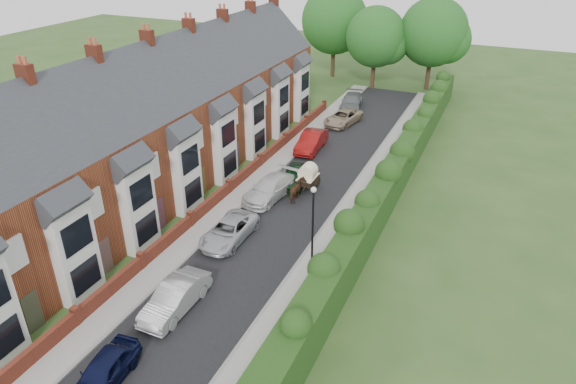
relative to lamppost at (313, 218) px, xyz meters
name	(u,v)px	position (x,y,z in m)	size (l,w,h in m)	color
ground	(225,293)	(-3.40, -4.00, -3.30)	(140.00, 140.00, 0.00)	#2D4C1E
road	(296,200)	(-3.90, 7.00, -3.29)	(6.00, 58.00, 0.02)	black
pavement_hedge_side	(352,211)	(0.20, 7.00, -3.24)	(2.20, 58.00, 0.12)	gray
pavement_house_side	(248,189)	(-7.75, 7.00, -3.24)	(1.70, 58.00, 0.12)	gray
kerb_hedge_side	(337,208)	(-0.85, 7.00, -3.23)	(0.18, 58.00, 0.13)	gray
kerb_house_side	(258,191)	(-6.95, 7.00, -3.23)	(0.18, 58.00, 0.13)	gray
hedge	(380,196)	(2.00, 7.00, -1.70)	(2.10, 58.00, 2.85)	#193912
terrace_row	(159,124)	(-14.27, 5.98, 1.18)	(9.05, 40.50, 11.50)	#974726
garden_wall_row	(229,187)	(-8.75, 6.00, -2.84)	(0.35, 40.35, 1.10)	maroon
lamppost	(313,218)	(0.00, 0.00, 0.00)	(0.32, 0.32, 5.16)	black
tree_far_left	(379,39)	(-6.05, 36.08, 2.41)	(7.14, 6.80, 9.29)	#332316
tree_far_right	(437,34)	(-0.01, 38.08, 3.02)	(7.98, 7.60, 10.31)	#332316
tree_far_back	(338,22)	(-11.99, 39.08, 3.32)	(8.40, 8.00, 10.82)	#332316
car_navy	(104,372)	(-5.04, -11.26, -2.63)	(1.58, 3.92, 1.34)	black
car_silver_a	(175,298)	(-5.00, -6.09, -2.55)	(1.57, 4.51, 1.49)	#AAA9AE
car_silver_b	(229,231)	(-5.71, 0.62, -2.64)	(2.17, 4.72, 1.31)	#B6B8BE
car_white	(270,188)	(-5.76, 6.60, -2.55)	(2.08, 5.12, 1.49)	silver
car_green	(294,177)	(-5.00, 9.10, -2.61)	(1.62, 4.02, 1.37)	black
car_red	(311,141)	(-6.22, 15.83, -2.50)	(1.68, 4.81, 1.59)	maroon
car_beige	(343,117)	(-5.70, 22.98, -2.63)	(2.22, 4.81, 1.34)	tan
car_grey	(351,102)	(-6.40, 27.84, -2.57)	(2.03, 4.99, 1.45)	slate
horse	(297,191)	(-3.79, 6.92, -2.52)	(0.84, 1.85, 1.56)	#472B1A
horse_cart	(308,175)	(-3.79, 8.92, -2.15)	(1.25, 2.77, 2.00)	black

